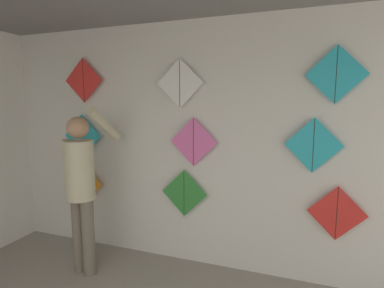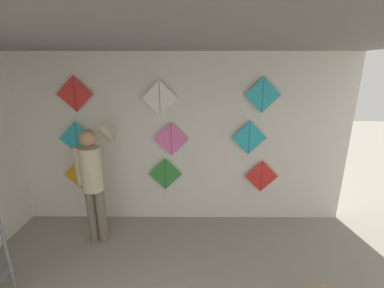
% 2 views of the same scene
% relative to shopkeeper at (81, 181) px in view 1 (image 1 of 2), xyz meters
% --- Properties ---
extents(back_panel, '(5.82, 0.06, 2.80)m').
position_rel_shopkeeper_xyz_m(back_panel, '(1.09, 0.65, 0.35)').
color(back_panel, silver).
rests_on(back_panel, ground).
extents(shopkeeper, '(0.47, 0.62, 1.87)m').
position_rel_shopkeeper_xyz_m(shopkeeper, '(0.00, 0.00, 0.00)').
color(shopkeeper, '#726656').
rests_on(shopkeeper, ground).
extents(kite_0, '(0.55, 0.04, 0.69)m').
position_rel_shopkeeper_xyz_m(kite_0, '(-0.44, 0.56, -0.24)').
color(kite_0, orange).
extents(kite_1, '(0.55, 0.04, 0.69)m').
position_rel_shopkeeper_xyz_m(kite_1, '(0.98, 0.56, -0.22)').
color(kite_1, '#338C38').
extents(kite_2, '(0.55, 0.01, 0.55)m').
position_rel_shopkeeper_xyz_m(kite_2, '(2.59, 0.56, -0.24)').
color(kite_2, red).
extents(kite_3, '(0.55, 0.01, 0.55)m').
position_rel_shopkeeper_xyz_m(kite_3, '(-0.43, 0.56, 0.42)').
color(kite_3, '#28B2C6').
extents(kite_4, '(0.55, 0.01, 0.55)m').
position_rel_shopkeeper_xyz_m(kite_4, '(1.09, 0.56, 0.41)').
color(kite_4, pink).
extents(kite_5, '(0.55, 0.01, 0.55)m').
position_rel_shopkeeper_xyz_m(kite_5, '(2.34, 0.56, 0.43)').
color(kite_5, '#28B2C6').
extents(kite_6, '(0.55, 0.01, 0.55)m').
position_rel_shopkeeper_xyz_m(kite_6, '(-0.37, 0.56, 1.12)').
color(kite_6, red).
extents(kite_7, '(0.55, 0.01, 0.55)m').
position_rel_shopkeeper_xyz_m(kite_7, '(0.93, 0.56, 1.06)').
color(kite_7, white).
extents(kite_8, '(0.55, 0.01, 0.55)m').
position_rel_shopkeeper_xyz_m(kite_8, '(2.51, 0.56, 1.11)').
color(kite_8, '#28B2C6').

